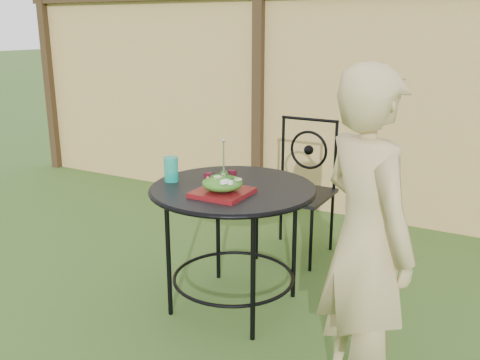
{
  "coord_description": "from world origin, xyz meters",
  "views": [
    {
      "loc": [
        0.85,
        -2.06,
        1.57
      ],
      "look_at": [
        -0.52,
        0.42,
        0.75
      ],
      "focal_mm": 40.0,
      "sensor_mm": 36.0,
      "label": 1
    }
  ],
  "objects_px": {
    "diner": "(366,242)",
    "salad_plate": "(222,193)",
    "patio_chair": "(299,185)",
    "patio_table": "(233,210)"
  },
  "relations": [
    {
      "from": "diner",
      "to": "salad_plate",
      "type": "xyz_separation_m",
      "value": [
        -0.83,
        0.25,
        0.01
      ]
    },
    {
      "from": "patio_chair",
      "to": "salad_plate",
      "type": "bearing_deg",
      "value": -89.71
    },
    {
      "from": "diner",
      "to": "salad_plate",
      "type": "distance_m",
      "value": 0.87
    },
    {
      "from": "patio_chair",
      "to": "salad_plate",
      "type": "height_order",
      "value": "patio_chair"
    },
    {
      "from": "patio_chair",
      "to": "diner",
      "type": "bearing_deg",
      "value": -57.35
    },
    {
      "from": "diner",
      "to": "salad_plate",
      "type": "bearing_deg",
      "value": 22.11
    },
    {
      "from": "diner",
      "to": "salad_plate",
      "type": "height_order",
      "value": "diner"
    },
    {
      "from": "patio_chair",
      "to": "patio_table",
      "type": "bearing_deg",
      "value": -91.28
    },
    {
      "from": "patio_table",
      "to": "salad_plate",
      "type": "bearing_deg",
      "value": -80.9
    },
    {
      "from": "patio_chair",
      "to": "diner",
      "type": "xyz_separation_m",
      "value": [
        0.84,
        -1.31,
        0.22
      ]
    }
  ]
}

